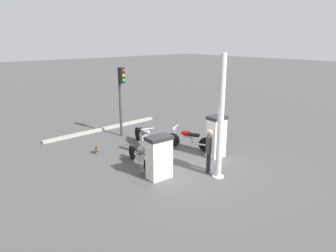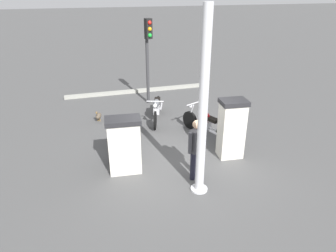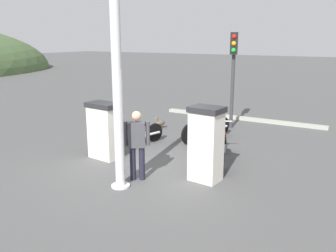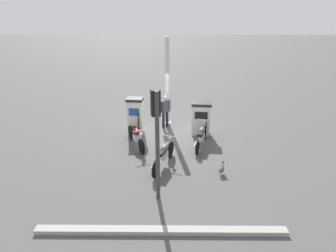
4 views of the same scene
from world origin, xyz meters
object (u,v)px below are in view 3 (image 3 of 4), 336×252
object	(u,v)px
fuel_pump_near	(206,144)
roadside_traffic_light	(233,63)
motorcycle_near_pump	(221,145)
motorcycle_far_pump	(134,132)
fuel_pump_far	(104,130)
canopy_support_pole	(118,94)
motorcycle_extra	(206,125)
attendant_person	(137,141)
wandering_duck	(160,123)

from	to	relation	value
fuel_pump_near	roadside_traffic_light	bearing A→B (deg)	15.23
motorcycle_near_pump	motorcycle_far_pump	distance (m)	2.66
fuel_pump_far	canopy_support_pole	distance (m)	2.35
motorcycle_far_pump	fuel_pump_far	bearing A→B (deg)	177.05
motorcycle_far_pump	canopy_support_pole	world-z (taller)	canopy_support_pole
motorcycle_extra	canopy_support_pole	bearing A→B (deg)	-179.82
motorcycle_near_pump	canopy_support_pole	world-z (taller)	canopy_support_pole
motorcycle_extra	roadside_traffic_light	size ratio (longest dim) A/B	0.62
attendant_person	roadside_traffic_light	xyz separation A→B (m)	(5.45, -0.02, 1.37)
roadside_traffic_light	canopy_support_pole	size ratio (longest dim) A/B	0.79
fuel_pump_far	attendant_person	bearing A→B (deg)	-115.28
fuel_pump_near	roadside_traffic_light	xyz separation A→B (m)	(4.68, 1.28, 1.41)
motorcycle_extra	wandering_duck	size ratio (longest dim) A/B	4.62
attendant_person	fuel_pump_far	bearing A→B (deg)	64.72
roadside_traffic_light	fuel_pump_far	bearing A→B (deg)	160.70
fuel_pump_near	attendant_person	world-z (taller)	fuel_pump_near
fuel_pump_near	motorcycle_near_pump	size ratio (longest dim) A/B	0.86
motorcycle_near_pump	fuel_pump_far	bearing A→B (deg)	116.07
motorcycle_extra	canopy_support_pole	world-z (taller)	canopy_support_pole
fuel_pump_near	fuel_pump_far	xyz separation A→B (m)	(0.00, 2.92, -0.09)
motorcycle_near_pump	motorcycle_far_pump	world-z (taller)	motorcycle_near_pump
motorcycle_far_pump	wandering_duck	xyz separation A→B (m)	(2.22, 0.52, -0.23)
fuel_pump_near	attendant_person	distance (m)	1.51
roadside_traffic_light	canopy_support_pole	xyz separation A→B (m)	(-5.96, 0.10, -0.27)
motorcycle_extra	motorcycle_near_pump	bearing A→B (deg)	-142.97
motorcycle_near_pump	motorcycle_extra	xyz separation A→B (m)	(1.58, 1.19, 0.03)
fuel_pump_far	motorcycle_far_pump	bearing A→B (deg)	-2.95
motorcycle_near_pump	wandering_duck	bearing A→B (deg)	56.94
fuel_pump_near	canopy_support_pole	distance (m)	2.19
fuel_pump_far	fuel_pump_near	bearing A→B (deg)	-90.00
roadside_traffic_light	attendant_person	bearing A→B (deg)	179.75
fuel_pump_near	attendant_person	bearing A→B (deg)	120.46
fuel_pump_far	wandering_duck	bearing A→B (deg)	7.62
attendant_person	motorcycle_far_pump	bearing A→B (deg)	38.73
roadside_traffic_light	motorcycle_extra	bearing A→B (deg)	176.34
attendant_person	motorcycle_near_pump	bearing A→B (deg)	-27.78
motorcycle_far_pump	motorcycle_near_pump	bearing A→B (deg)	-86.69
fuel_pump_near	canopy_support_pole	bearing A→B (deg)	132.75
fuel_pump_near	fuel_pump_far	distance (m)	2.92
wandering_duck	roadside_traffic_light	bearing A→B (deg)	-58.43
fuel_pump_far	motorcycle_extra	size ratio (longest dim) A/B	0.73
motorcycle_extra	canopy_support_pole	distance (m)	4.45
attendant_person	canopy_support_pole	xyz separation A→B (m)	(-0.51, 0.08, 1.10)
motorcycle_near_pump	attendant_person	size ratio (longest dim) A/B	1.24
fuel_pump_far	attendant_person	world-z (taller)	attendant_person
motorcycle_far_pump	roadside_traffic_light	distance (m)	4.25
motorcycle_far_pump	motorcycle_extra	size ratio (longest dim) A/B	1.02
fuel_pump_near	motorcycle_extra	xyz separation A→B (m)	(2.91, 1.39, -0.37)
motorcycle_far_pump	canopy_support_pole	xyz separation A→B (m)	(-2.45, -1.48, 1.54)
fuel_pump_near	motorcycle_far_pump	xyz separation A→B (m)	(1.18, 2.85, -0.40)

